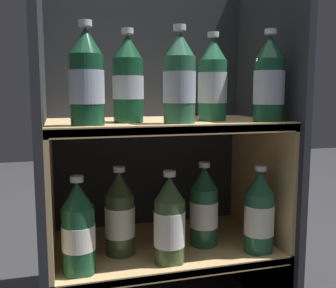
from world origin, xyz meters
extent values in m
cube|color=#23262B|center=(0.00, 0.39, 0.52)|extent=(0.67, 0.02, 1.05)
cube|color=#23262B|center=(-0.33, 0.19, 0.52)|extent=(0.02, 0.42, 1.05)
cube|color=#23262B|center=(0.33, 0.19, 0.52)|extent=(0.02, 0.42, 1.05)
cube|color=tan|center=(0.00, 0.19, 0.21)|extent=(0.63, 0.38, 0.02)
cube|color=tan|center=(0.00, 0.01, 0.21)|extent=(0.63, 0.02, 0.03)
cube|color=tan|center=(0.31, 0.19, 0.10)|extent=(0.01, 0.38, 0.20)
cube|color=tan|center=(0.00, 0.19, 0.57)|extent=(0.63, 0.38, 0.02)
cube|color=tan|center=(0.00, 0.01, 0.57)|extent=(0.63, 0.02, 0.03)
cube|color=tan|center=(-0.31, 0.19, 0.28)|extent=(0.01, 0.38, 0.56)
cube|color=tan|center=(0.31, 0.19, 0.28)|extent=(0.01, 0.38, 0.56)
cylinder|color=#144228|center=(-0.22, 0.06, 0.66)|extent=(0.08, 0.08, 0.17)
cylinder|color=#9EA8BC|center=(-0.22, 0.06, 0.67)|extent=(0.08, 0.08, 0.08)
cone|color=#144228|center=(-0.22, 0.06, 0.77)|extent=(0.08, 0.08, 0.06)
cylinder|color=silver|center=(-0.22, 0.06, 0.81)|extent=(0.03, 0.03, 0.01)
cylinder|color=#285B42|center=(0.01, 0.06, 0.66)|extent=(0.08, 0.08, 0.17)
cylinder|color=#9EA8BC|center=(0.01, 0.06, 0.67)|extent=(0.08, 0.08, 0.08)
cone|color=#285B42|center=(0.01, 0.06, 0.77)|extent=(0.08, 0.08, 0.06)
cylinder|color=silver|center=(0.01, 0.06, 0.81)|extent=(0.03, 0.03, 0.01)
cylinder|color=#144228|center=(0.26, 0.06, 0.66)|extent=(0.08, 0.08, 0.17)
cylinder|color=#9EA8BC|center=(0.26, 0.06, 0.67)|extent=(0.08, 0.08, 0.09)
cone|color=#144228|center=(0.26, 0.06, 0.77)|extent=(0.08, 0.08, 0.06)
cylinder|color=silver|center=(0.26, 0.06, 0.81)|extent=(0.03, 0.03, 0.01)
cylinder|color=#144228|center=(-0.10, 0.15, 0.66)|extent=(0.08, 0.08, 0.17)
cylinder|color=#9EA8BC|center=(-0.10, 0.15, 0.67)|extent=(0.08, 0.08, 0.06)
cone|color=#144228|center=(-0.10, 0.15, 0.77)|extent=(0.08, 0.08, 0.06)
cylinder|color=silver|center=(-0.10, 0.15, 0.81)|extent=(0.03, 0.03, 0.01)
cylinder|color=#1E5638|center=(0.13, 0.15, 0.66)|extent=(0.08, 0.08, 0.17)
cylinder|color=#9EA8BC|center=(0.13, 0.15, 0.67)|extent=(0.08, 0.08, 0.08)
cone|color=#1E5638|center=(0.13, 0.15, 0.77)|extent=(0.08, 0.08, 0.06)
cylinder|color=silver|center=(0.13, 0.15, 0.81)|extent=(0.03, 0.03, 0.01)
cylinder|color=#194C2D|center=(-0.24, 0.06, 0.30)|extent=(0.08, 0.08, 0.17)
cylinder|color=silver|center=(-0.24, 0.06, 0.31)|extent=(0.08, 0.08, 0.06)
cone|color=#194C2D|center=(-0.24, 0.06, 0.41)|extent=(0.08, 0.08, 0.06)
cylinder|color=silver|center=(-0.24, 0.06, 0.45)|extent=(0.03, 0.03, 0.01)
cylinder|color=#384C28|center=(-0.02, 0.06, 0.30)|extent=(0.08, 0.08, 0.17)
cylinder|color=silver|center=(-0.02, 0.06, 0.31)|extent=(0.08, 0.08, 0.09)
cone|color=#384C28|center=(-0.02, 0.06, 0.41)|extent=(0.08, 0.08, 0.06)
cylinder|color=silver|center=(-0.02, 0.06, 0.45)|extent=(0.03, 0.03, 0.01)
cylinder|color=#1E5638|center=(0.24, 0.06, 0.30)|extent=(0.08, 0.08, 0.17)
cylinder|color=silver|center=(0.24, 0.06, 0.31)|extent=(0.08, 0.08, 0.08)
cone|color=#1E5638|center=(0.24, 0.06, 0.41)|extent=(0.08, 0.08, 0.06)
cylinder|color=silver|center=(0.24, 0.06, 0.45)|extent=(0.03, 0.03, 0.01)
cylinder|color=#384C28|center=(-0.13, 0.15, 0.30)|extent=(0.08, 0.08, 0.17)
cylinder|color=silver|center=(-0.13, 0.15, 0.31)|extent=(0.08, 0.08, 0.08)
cone|color=#384C28|center=(-0.13, 0.15, 0.41)|extent=(0.08, 0.08, 0.06)
cylinder|color=silver|center=(-0.13, 0.15, 0.45)|extent=(0.03, 0.03, 0.01)
cylinder|color=#1E5638|center=(0.11, 0.15, 0.30)|extent=(0.08, 0.08, 0.17)
cylinder|color=silver|center=(0.11, 0.15, 0.31)|extent=(0.08, 0.08, 0.08)
cone|color=#1E5638|center=(0.11, 0.15, 0.41)|extent=(0.08, 0.08, 0.06)
cylinder|color=silver|center=(0.11, 0.15, 0.45)|extent=(0.03, 0.03, 0.01)
camera|label=1|loc=(-0.28, -0.87, 0.66)|focal=42.00mm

